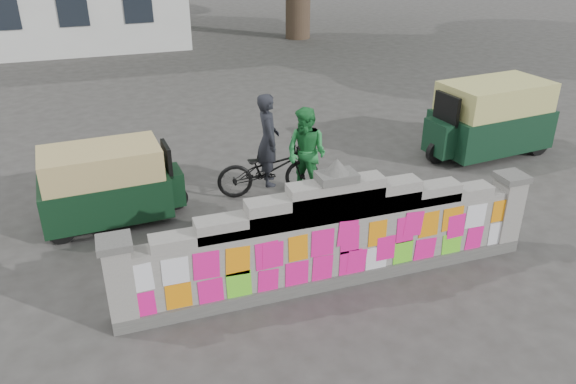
% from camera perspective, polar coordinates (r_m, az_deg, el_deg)
% --- Properties ---
extents(ground, '(100.00, 100.00, 0.00)m').
position_cam_1_polar(ground, '(8.61, 4.52, -9.03)').
color(ground, '#383533').
rests_on(ground, ground).
extents(parapet_wall, '(6.48, 0.44, 2.01)m').
position_cam_1_polar(parapet_wall, '(8.20, 4.71, -4.77)').
color(parapet_wall, '#4C4C49').
rests_on(parapet_wall, ground).
extents(cyclist_bike, '(2.09, 0.96, 1.06)m').
position_cam_1_polar(cyclist_bike, '(10.93, -1.98, 2.30)').
color(cyclist_bike, black).
rests_on(cyclist_bike, ground).
extents(cyclist_rider, '(0.51, 0.71, 1.80)m').
position_cam_1_polar(cyclist_rider, '(10.79, -2.01, 4.09)').
color(cyclist_rider, black).
rests_on(cyclist_rider, ground).
extents(pedestrian, '(1.04, 1.09, 1.77)m').
position_cam_1_polar(pedestrian, '(10.76, 1.88, 3.95)').
color(pedestrian, '#258B3E').
rests_on(pedestrian, ground).
extents(rickshaw_left, '(2.57, 1.30, 1.40)m').
position_cam_1_polar(rickshaw_left, '(10.37, -17.81, 0.82)').
color(rickshaw_left, black).
rests_on(rickshaw_left, ground).
extents(rickshaw_right, '(3.08, 1.66, 1.67)m').
position_cam_1_polar(rickshaw_right, '(13.60, 19.78, 7.14)').
color(rickshaw_right, black).
rests_on(rickshaw_right, ground).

